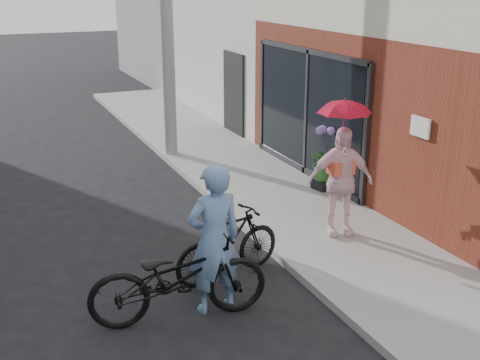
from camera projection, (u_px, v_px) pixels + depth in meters
ground at (231, 284)px, 8.11m from camera, size 80.00×80.00×0.00m
sidewalk at (295, 208)px, 10.63m from camera, size 2.20×24.00×0.12m
curb at (235, 218)px, 10.19m from camera, size 0.12×24.00×0.12m
officer at (214, 239)px, 7.21m from camera, size 0.70×0.47×1.90m
bike_left at (178, 277)px, 7.12m from camera, size 2.23×1.05×1.13m
bike_right at (228, 244)px, 8.16m from camera, size 1.72×0.80×1.00m
kimono_woman at (340, 181)px, 9.16m from camera, size 1.08×0.71×1.71m
parasol at (344, 104)px, 8.78m from camera, size 0.77×0.77×0.68m
planter at (323, 184)px, 11.37m from camera, size 0.40×0.40×0.18m
potted_plant at (324, 163)px, 11.23m from camera, size 0.61×0.53×0.68m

